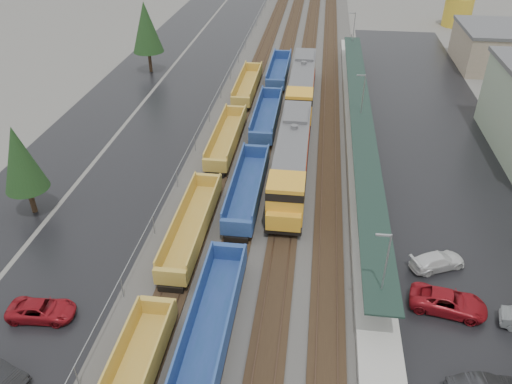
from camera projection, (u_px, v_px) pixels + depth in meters
ballast_strip at (287, 102)px, 70.57m from camera, size 20.00×160.00×0.08m
trackbed at (287, 101)px, 70.51m from camera, size 14.60×160.00×0.22m
west_parking_lot at (184, 97)px, 72.20m from camera, size 10.00×160.00×0.02m
west_road at (117, 94)px, 73.28m from camera, size 9.00×160.00×0.02m
east_commuter_lot at (438, 142)px, 60.21m from camera, size 16.00×100.00×0.02m
station_platform at (359, 132)px, 60.85m from camera, size 3.00×80.00×8.00m
chainlink_fence at (219, 92)px, 69.44m from camera, size 0.08×160.04×2.02m
tree_west_near at (20, 159)px, 44.81m from camera, size 3.96×3.96×9.00m
tree_west_far at (146, 27)px, 77.54m from camera, size 4.84×4.84×11.00m
tree_east at (511, 71)px, 62.40m from camera, size 4.40×4.40×10.00m
locomotive_lead at (292, 159)px, 51.22m from camera, size 3.34×22.01×4.98m
locomotive_trail at (302, 86)px, 68.72m from camera, size 3.34×22.01×4.98m
well_string_yellow at (192, 226)px, 44.09m from camera, size 2.65×83.94×2.35m
well_string_blue at (233, 243)px, 41.92m from camera, size 2.84×101.28×2.51m
storage_tank at (458, 12)px, 103.84m from camera, size 5.74×5.74×5.74m
parked_car_west_c at (42, 310)px, 36.28m from camera, size 2.57×5.00×1.35m
parked_car_east_b at (448, 302)px, 36.84m from camera, size 3.57×5.95×1.55m
parked_car_east_c at (437, 261)px, 40.85m from camera, size 3.68×5.04×1.36m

